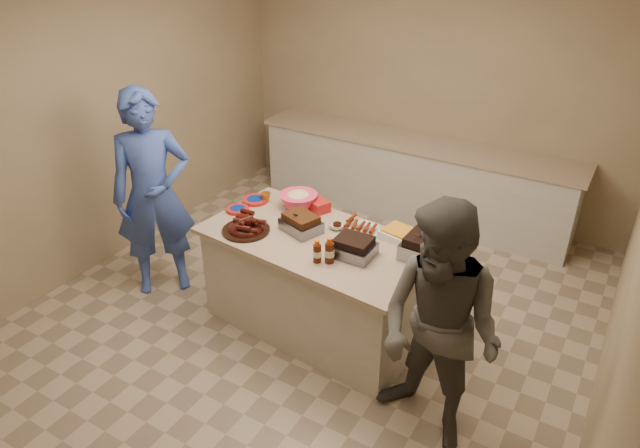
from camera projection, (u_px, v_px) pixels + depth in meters
The scene contains 20 objects.
room at pixel (311, 314), 4.98m from camera, with size 4.50×5.00×2.70m, color tan, non-canonical shape.
back_counter at pixel (413, 178), 6.41m from camera, with size 3.60×0.64×0.90m, color beige, non-canonical shape.
island at pixel (317, 325), 4.85m from camera, with size 1.82×0.96×0.86m, color beige, non-canonical shape.
rib_platter at pixel (246, 231), 4.53m from camera, with size 0.38×0.38×0.15m, color #3F0F0A, non-canonical shape.
pulled_pork_tray at pixel (301, 231), 4.53m from camera, with size 0.30×0.23×0.09m, color #47230F.
brisket_tray at pixel (353, 255), 4.21m from camera, with size 0.30×0.25×0.09m, color black.
roasting_pan at pixel (424, 257), 4.19m from camera, with size 0.31×0.31×0.12m, color gray.
coleslaw_bowl at pixel (299, 208), 4.88m from camera, with size 0.33×0.33×0.22m, color #F73963, non-canonical shape.
sausage_plate at pixel (361, 231), 4.53m from camera, with size 0.31×0.31×0.05m, color silver.
mac_cheese_dish at pixel (402, 239), 4.42m from camera, with size 0.32×0.23×0.08m, color orange.
bbq_bottle_a at pixel (329, 262), 4.13m from camera, with size 0.07×0.07×0.20m, color #3E1306.
bbq_bottle_b at pixel (317, 262), 4.14m from camera, with size 0.06×0.06×0.18m, color #3E1306.
mustard_bottle at pixel (306, 222), 4.67m from camera, with size 0.04×0.04×0.12m, color #D59700.
sauce_bowl at pixel (337, 228), 4.57m from camera, with size 0.14×0.04×0.14m, color silver.
plate_stack_large at pixel (255, 201), 4.99m from camera, with size 0.23×0.23×0.03m, color #AA1B18.
plate_stack_small at pixel (238, 211), 4.83m from camera, with size 0.19×0.19×0.03m, color #AA1B18.
plastic_cup at pixel (266, 201), 4.99m from camera, with size 0.09×0.08×0.09m, color #945316.
basket_stack at pixel (318, 210), 4.84m from camera, with size 0.19×0.14×0.09m, color #AA1B18.
guest_blue at pixel (167, 284), 5.38m from camera, with size 0.68×1.88×0.45m, color #3751A9.
guest_gray at pixel (426, 429), 3.89m from camera, with size 0.83×1.71×0.65m, color #55534D.
Camera 1 is at (2.09, -3.37, 3.11)m, focal length 32.00 mm.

